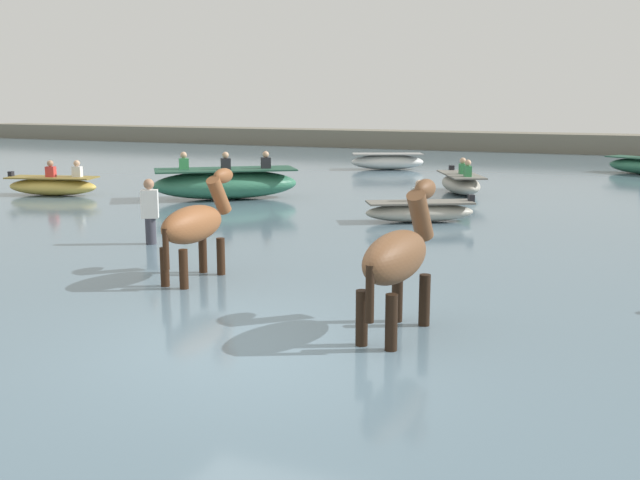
% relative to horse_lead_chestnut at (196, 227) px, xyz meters
% --- Properties ---
extents(ground_plane, '(120.00, 120.00, 0.00)m').
position_rel_horse_lead_chestnut_xyz_m(ground_plane, '(2.39, -2.49, -1.20)').
color(ground_plane, '#756B56').
extents(water_surface, '(90.00, 90.00, 0.37)m').
position_rel_horse_lead_chestnut_xyz_m(water_surface, '(2.39, 7.51, -1.01)').
color(water_surface, slate).
rests_on(water_surface, ground).
extents(horse_lead_chestnut, '(0.52, 1.85, 2.02)m').
position_rel_horse_lead_chestnut_xyz_m(horse_lead_chestnut, '(0.00, 0.00, 0.00)').
color(horse_lead_chestnut, brown).
rests_on(horse_lead_chestnut, ground).
extents(horse_trailing_bay, '(0.62, 1.96, 2.13)m').
position_rel_horse_lead_chestnut_xyz_m(horse_trailing_bay, '(3.67, -1.31, 0.07)').
color(horse_trailing_bay, brown).
rests_on(horse_trailing_bay, ground).
extents(boat_distant_east, '(2.53, 1.90, 0.94)m').
position_rel_horse_lead_chestnut_xyz_m(boat_distant_east, '(1.58, 6.69, -0.58)').
color(boat_distant_east, '#B2AD9E').
rests_on(boat_distant_east, water_surface).
extents(boat_near_starboard, '(2.05, 2.80, 1.05)m').
position_rel_horse_lead_chestnut_xyz_m(boat_near_starboard, '(1.20, 12.16, -0.52)').
color(boat_near_starboard, '#B2AD9E').
rests_on(boat_near_starboard, water_surface).
extents(boat_far_inshore, '(4.06, 3.57, 1.32)m').
position_rel_horse_lead_chestnut_xyz_m(boat_far_inshore, '(-4.48, 8.29, -0.40)').
color(boat_far_inshore, '#337556').
rests_on(boat_far_inshore, water_surface).
extents(boat_mid_channel, '(2.78, 1.58, 1.01)m').
position_rel_horse_lead_chestnut_xyz_m(boat_mid_channel, '(-9.46, 6.94, -0.54)').
color(boat_mid_channel, gold).
rests_on(boat_mid_channel, water_surface).
extents(boat_mid_outer, '(3.03, 2.17, 0.63)m').
position_rel_horse_lead_chestnut_xyz_m(boat_mid_outer, '(-3.22, 18.44, -0.51)').
color(boat_mid_outer, silver).
rests_on(boat_mid_outer, water_surface).
extents(person_wading_mid, '(0.38, 0.33, 1.63)m').
position_rel_horse_lead_chestnut_xyz_m(person_wading_mid, '(-2.38, 2.04, -0.33)').
color(person_wading_mid, '#383842').
rests_on(person_wading_mid, ground).
extents(far_shoreline, '(80.00, 2.40, 1.34)m').
position_rel_horse_lead_chestnut_xyz_m(far_shoreline, '(2.39, 31.33, -0.53)').
color(far_shoreline, '#706B5B').
rests_on(far_shoreline, ground).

